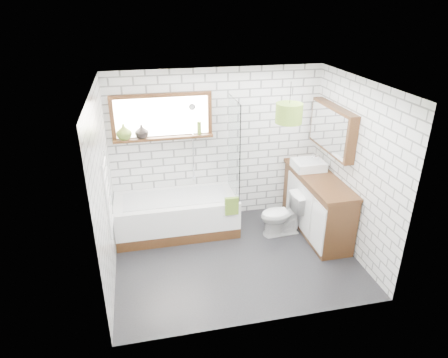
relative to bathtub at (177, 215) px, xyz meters
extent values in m
cube|color=black|center=(0.75, -0.88, -0.31)|extent=(3.40, 2.60, 0.01)
cube|color=white|center=(0.75, -0.88, 2.20)|extent=(3.40, 2.60, 0.01)
cube|color=white|center=(0.75, 0.42, 0.94)|extent=(3.40, 0.01, 2.50)
cube|color=white|center=(0.75, -2.19, 0.94)|extent=(3.40, 0.01, 2.50)
cube|color=white|center=(-0.96, -0.88, 0.94)|extent=(0.01, 2.60, 2.50)
cube|color=white|center=(2.45, -0.88, 0.94)|extent=(0.01, 2.60, 2.50)
cube|color=#39200F|center=(-0.10, 0.38, 1.49)|extent=(1.52, 0.16, 0.68)
cube|color=white|center=(-0.91, -0.88, 0.89)|extent=(0.06, 0.52, 1.00)
cube|color=#39200F|center=(2.37, -0.28, 1.34)|extent=(0.16, 1.20, 0.70)
cylinder|color=silver|center=(0.35, 0.38, 1.04)|extent=(0.02, 0.02, 1.30)
cube|color=white|center=(0.00, 0.00, 0.00)|extent=(1.89, 0.83, 0.61)
cube|color=white|center=(0.92, 0.00, 1.06)|extent=(0.02, 0.72, 1.50)
cube|color=#547222|center=(0.79, -0.42, 0.29)|extent=(0.21, 0.06, 0.28)
cube|color=tan|center=(0.79, -0.42, 0.29)|extent=(0.19, 0.05, 0.25)
cube|color=#39200F|center=(2.18, -0.43, 0.17)|extent=(0.54, 1.67, 0.95)
cube|color=white|center=(2.12, -0.12, 0.72)|extent=(0.47, 0.41, 0.14)
cylinder|color=silver|center=(2.28, -0.12, 0.78)|extent=(0.04, 0.04, 0.16)
imported|color=white|center=(1.61, -0.41, 0.04)|extent=(0.42, 0.69, 0.68)
imported|color=#5B7724|center=(-0.69, 0.35, 1.29)|extent=(0.27, 0.27, 0.24)
imported|color=black|center=(-0.43, 0.35, 1.28)|extent=(0.25, 0.25, 0.21)
cylinder|color=#5B7724|center=(0.45, 0.35, 1.28)|extent=(0.07, 0.07, 0.20)
cylinder|color=#547222|center=(1.43, -0.85, 1.79)|extent=(0.35, 0.35, 0.26)
camera|label=1|loc=(-0.45, -5.54, 3.17)|focal=32.00mm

